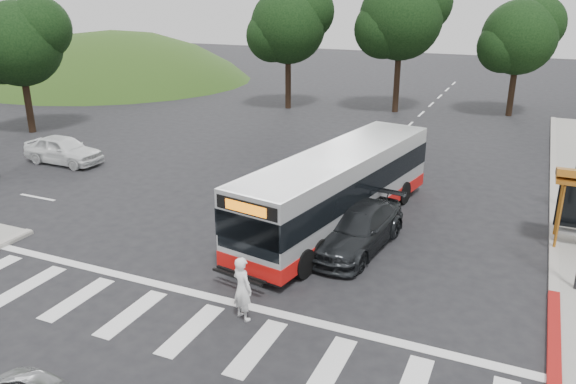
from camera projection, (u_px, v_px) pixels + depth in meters
The scene contains 13 objects.
ground at pixel (271, 255), 19.52m from camera, with size 140.00×140.00×0.00m, color black.
curb_east at pixel (553, 214), 22.93m from camera, with size 0.30×40.00×0.15m, color #9E9991.
curb_east_red at pixel (554, 348), 14.33m from camera, with size 0.32×6.00×0.15m, color maroon.
hillside_nw at pixel (116, 80), 57.55m from camera, with size 44.00×44.00×10.00m, color #284415.
crosswalk_ladder at pixel (191, 330), 15.22m from camera, with size 18.00×2.60×0.01m, color silver.
tree_north_a at pixel (402, 16), 40.32m from camera, with size 6.60×6.15×10.17m.
tree_north_b at pixel (520, 36), 39.41m from camera, with size 5.72×5.33×8.43m.
tree_north_c at pixel (289, 24), 41.87m from camera, with size 6.16×5.74×9.30m.
tree_west_a at pixel (20, 42), 34.63m from camera, with size 5.72×5.33×8.43m.
transit_bus at pixel (339, 190), 21.51m from camera, with size 2.47×11.42×2.95m, color #AEB0B2, non-canonical shape.
pedestrian at pixel (242, 288), 15.45m from camera, with size 0.69×0.45×1.89m, color white.
dark_sedan at pixel (356, 228), 19.84m from camera, with size 2.13×5.25×1.52m, color black.
west_car_white at pixel (63, 150), 29.65m from camera, with size 1.77×4.40×1.50m, color white.
Camera 1 is at (7.71, -15.86, 8.68)m, focal length 35.00 mm.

